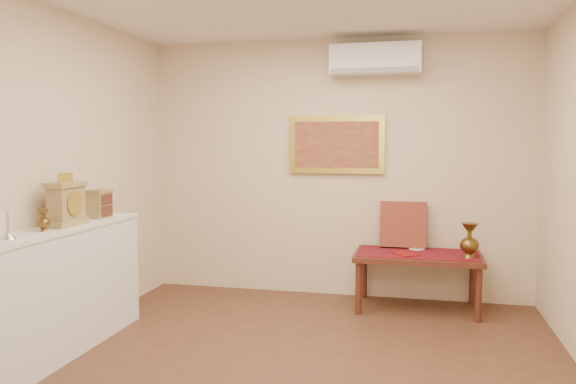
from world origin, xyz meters
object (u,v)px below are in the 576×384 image
(brass_urn_tall, at_px, (470,236))
(wooden_chest, at_px, (99,203))
(mantel_clock, at_px, (66,203))
(low_table, at_px, (418,260))
(display_ledge, at_px, (52,294))

(brass_urn_tall, relative_size, wooden_chest, 1.61)
(mantel_clock, bearing_deg, low_table, 32.58)
(brass_urn_tall, relative_size, display_ledge, 0.19)
(display_ledge, xyz_separation_m, low_table, (2.67, 1.88, -0.01))
(display_ledge, bearing_deg, brass_urn_tall, 29.41)
(display_ledge, bearing_deg, low_table, 35.10)
(mantel_clock, height_order, low_table, mantel_clock)
(display_ledge, xyz_separation_m, wooden_chest, (0.01, 0.66, 0.61))
(brass_urn_tall, bearing_deg, mantel_clock, -153.04)
(brass_urn_tall, distance_m, mantel_clock, 3.52)
(display_ledge, xyz_separation_m, mantel_clock, (0.02, 0.18, 0.66))
(brass_urn_tall, bearing_deg, display_ledge, -150.59)
(mantel_clock, relative_size, wooden_chest, 1.68)
(display_ledge, relative_size, mantel_clock, 4.93)
(brass_urn_tall, height_order, low_table, brass_urn_tall)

